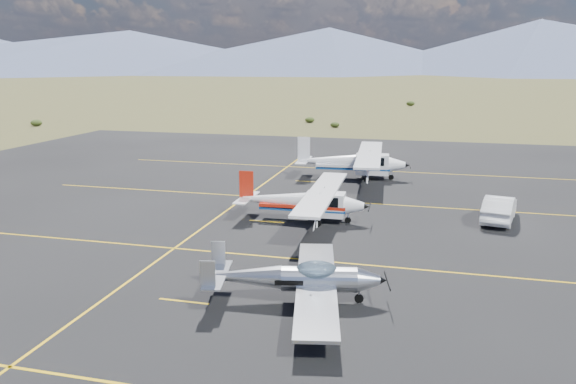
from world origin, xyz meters
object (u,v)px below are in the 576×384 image
at_px(aircraft_low_wing, 298,278).
at_px(aircraft_plain, 353,161).
at_px(aircraft_cessna, 303,200).
at_px(sedan, 499,208).

height_order(aircraft_low_wing, aircraft_plain, aircraft_plain).
relative_size(aircraft_cessna, aircraft_plain, 0.87).
bearing_deg(aircraft_cessna, aircraft_plain, 83.03).
bearing_deg(aircraft_plain, sedan, -49.42).
relative_size(aircraft_cessna, sedan, 2.42).
bearing_deg(aircraft_low_wing, aircraft_cessna, 90.39).
bearing_deg(sedan, aircraft_plain, -33.67).
height_order(aircraft_plain, sedan, aircraft_plain).
bearing_deg(sedan, aircraft_cessna, 25.40).
distance_m(aircraft_cessna, sedan, 10.93).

